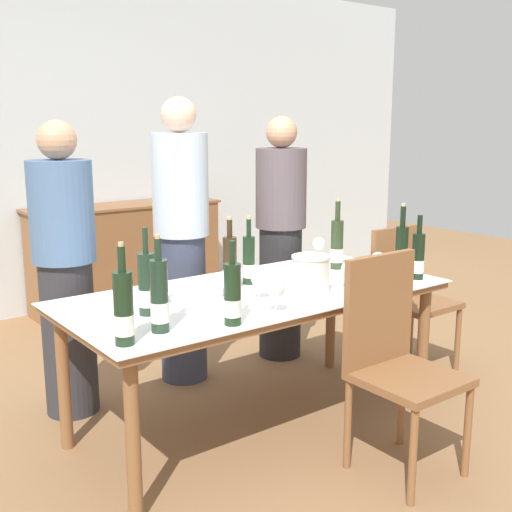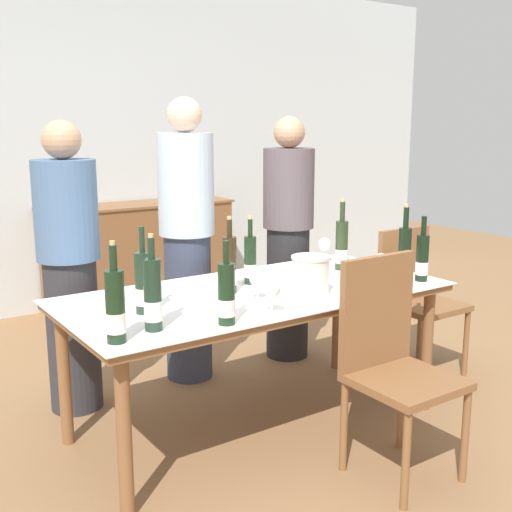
{
  "view_description": "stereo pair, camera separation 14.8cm",
  "coord_description": "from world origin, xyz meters",
  "views": [
    {
      "loc": [
        -1.87,
        -2.47,
        1.55
      ],
      "look_at": [
        0.0,
        0.0,
        0.9
      ],
      "focal_mm": 45.0,
      "sensor_mm": 36.0,
      "label": 1
    },
    {
      "loc": [
        -1.75,
        -2.56,
        1.55
      ],
      "look_at": [
        0.0,
        0.0,
        0.9
      ],
      "focal_mm": 45.0,
      "sensor_mm": 36.0,
      "label": 2
    }
  ],
  "objects": [
    {
      "name": "person_host",
      "position": [
        -0.7,
        0.74,
        0.78
      ],
      "size": [
        0.33,
        0.33,
        1.56
      ],
      "color": "#2D2D33",
      "rests_on": "ground_plane"
    },
    {
      "name": "wine_bottle_8",
      "position": [
        -0.87,
        -0.32,
        0.86
      ],
      "size": [
        0.08,
        0.08,
        0.4
      ],
      "color": "black",
      "rests_on": "dining_table"
    },
    {
      "name": "person_guest_left",
      "position": [
        0.03,
        0.77,
        0.85
      ],
      "size": [
        0.33,
        0.33,
        1.69
      ],
      "color": "#383F56",
      "rests_on": "ground_plane"
    },
    {
      "name": "sideboard_cabinet",
      "position": [
        0.46,
        2.43,
        0.44
      ],
      "size": [
        1.63,
        0.46,
        0.88
      ],
      "color": "brown",
      "rests_on": "ground_plane"
    },
    {
      "name": "wine_glass_0",
      "position": [
        -0.16,
        -0.35,
        0.83
      ],
      "size": [
        0.08,
        0.08,
        0.15
      ],
      "color": "white",
      "rests_on": "dining_table"
    },
    {
      "name": "wine_glass_5",
      "position": [
        0.67,
        -0.2,
        0.83
      ],
      "size": [
        0.08,
        0.08,
        0.15
      ],
      "color": "white",
      "rests_on": "dining_table"
    },
    {
      "name": "ice_bucket",
      "position": [
        0.19,
        -0.2,
        0.82
      ],
      "size": [
        0.19,
        0.19,
        0.19
      ],
      "color": "white",
      "rests_on": "dining_table"
    },
    {
      "name": "wine_bottle_6",
      "position": [
        0.85,
        -0.32,
        0.84
      ],
      "size": [
        0.07,
        0.07,
        0.35
      ],
      "color": "black",
      "rests_on": "dining_table"
    },
    {
      "name": "wine_glass_1",
      "position": [
        -0.21,
        -0.03,
        0.81
      ],
      "size": [
        0.08,
        0.08,
        0.14
      ],
      "color": "white",
      "rests_on": "dining_table"
    },
    {
      "name": "dining_table",
      "position": [
        0.0,
        0.0,
        0.66
      ],
      "size": [
        1.94,
        0.92,
        0.72
      ],
      "color": "brown",
      "rests_on": "ground_plane"
    },
    {
      "name": "wine_glass_2",
      "position": [
        0.4,
        -0.24,
        0.82
      ],
      "size": [
        0.07,
        0.07,
        0.14
      ],
      "color": "white",
      "rests_on": "dining_table"
    },
    {
      "name": "person_guest_right",
      "position": [
        0.75,
        0.73,
        0.79
      ],
      "size": [
        0.33,
        0.33,
        1.59
      ],
      "color": "#262628",
      "rests_on": "ground_plane"
    },
    {
      "name": "wine_bottle_2",
      "position": [
        0.71,
        -0.32,
        0.87
      ],
      "size": [
        0.07,
        0.07,
        0.42
      ],
      "color": "black",
      "rests_on": "dining_table"
    },
    {
      "name": "wine_bottle_5",
      "position": [
        -0.62,
        -0.03,
        0.85
      ],
      "size": [
        0.08,
        0.08,
        0.39
      ],
      "color": "#1E3323",
      "rests_on": "dining_table"
    },
    {
      "name": "wine_bottle_1",
      "position": [
        0.06,
        0.14,
        0.84
      ],
      "size": [
        0.06,
        0.06,
        0.36
      ],
      "color": "black",
      "rests_on": "dining_table"
    },
    {
      "name": "chair_near_front",
      "position": [
        0.26,
        -0.68,
        0.55
      ],
      "size": [
        0.42,
        0.42,
        0.97
      ],
      "color": "brown",
      "rests_on": "ground_plane"
    },
    {
      "name": "wine_bottle_4",
      "position": [
        -0.4,
        -0.37,
        0.85
      ],
      "size": [
        0.07,
        0.07,
        0.36
      ],
      "color": "black",
      "rests_on": "dining_table"
    },
    {
      "name": "wine_glass_4",
      "position": [
        -0.08,
        -0.14,
        0.82
      ],
      "size": [
        0.08,
        0.08,
        0.14
      ],
      "color": "white",
      "rests_on": "dining_table"
    },
    {
      "name": "wine_glass_3",
      "position": [
        0.72,
        0.33,
        0.83
      ],
      "size": [
        0.08,
        0.08,
        0.15
      ],
      "color": "white",
      "rests_on": "dining_table"
    },
    {
      "name": "chair_right_end",
      "position": [
        1.26,
        0.09,
        0.51
      ],
      "size": [
        0.42,
        0.42,
        0.9
      ],
      "color": "brown",
      "rests_on": "ground_plane"
    },
    {
      "name": "wine_bottle_7",
      "position": [
        0.68,
        0.12,
        0.86
      ],
      "size": [
        0.07,
        0.07,
        0.41
      ],
      "color": "#28381E",
      "rests_on": "dining_table"
    },
    {
      "name": "ground_plane",
      "position": [
        0.0,
        0.0,
        0.0
      ],
      "size": [
        12.0,
        12.0,
        0.0
      ],
      "primitive_type": "plane",
      "color": "olive"
    },
    {
      "name": "back_wall",
      "position": [
        0.0,
        2.72,
        1.4
      ],
      "size": [
        8.0,
        0.1,
        2.8
      ],
      "color": "silver",
      "rests_on": "ground_plane"
    },
    {
      "name": "wine_bottle_3",
      "position": [
        -0.69,
        -0.27,
        0.86
      ],
      "size": [
        0.07,
        0.07,
        0.4
      ],
      "color": "#1E3323",
      "rests_on": "dining_table"
    },
    {
      "name": "wine_bottle_0",
      "position": [
        -0.12,
        0.06,
        0.86
      ],
      "size": [
        0.07,
        0.07,
        0.38
      ],
      "color": "#332314",
      "rests_on": "dining_table"
    }
  ]
}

